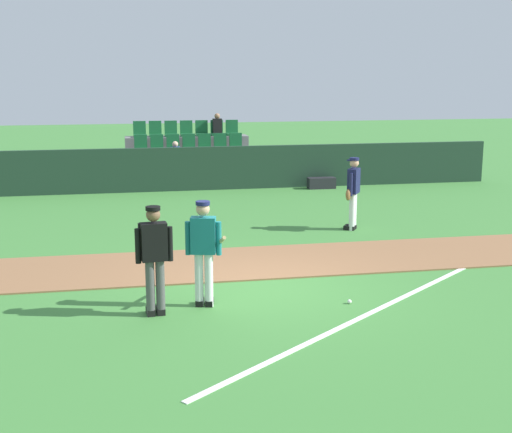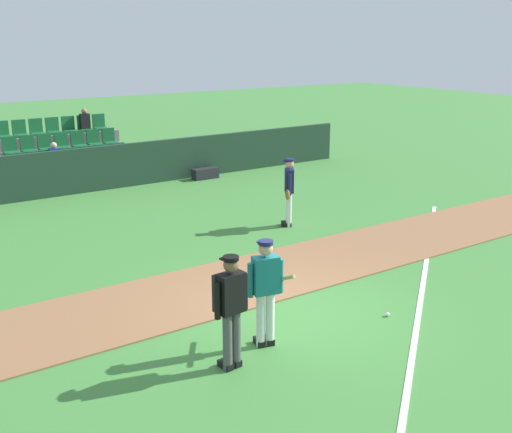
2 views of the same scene
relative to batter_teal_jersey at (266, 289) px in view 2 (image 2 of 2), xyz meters
name	(u,v)px [view 2 (image 2 of 2)]	position (x,y,z in m)	size (l,w,h in m)	color
ground_plane	(287,311)	(1.06, 0.83, -0.97)	(80.00, 80.00, 0.00)	#42843A
infield_dirt_path	(239,282)	(1.06, 2.43, -0.95)	(28.00, 2.42, 0.03)	#936642
foul_line_chalk	(423,283)	(4.06, 0.33, -0.96)	(12.00, 0.10, 0.01)	white
dugout_fence	(83,171)	(1.06, 11.38, -0.27)	(20.00, 0.16, 1.40)	#1E3828
stadium_bleachers	(64,163)	(1.07, 13.26, -0.36)	(4.45, 2.95, 2.30)	slate
batter_teal_jersey	(266,289)	(0.00, 0.00, 0.00)	(0.61, 0.80, 1.76)	white
umpire_home_plate	(230,305)	(-0.81, -0.27, 0.03)	(0.59, 0.33, 1.76)	#4C4C4C
runner_navy_jersey	(289,190)	(4.20, 4.94, -0.01)	(0.50, 0.56, 1.76)	white
baseball	(388,314)	(2.38, -0.34, -0.93)	(0.07, 0.07, 0.07)	white
equipment_bag	(205,173)	(5.16, 10.93, -0.79)	(0.90, 0.36, 0.36)	#232328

